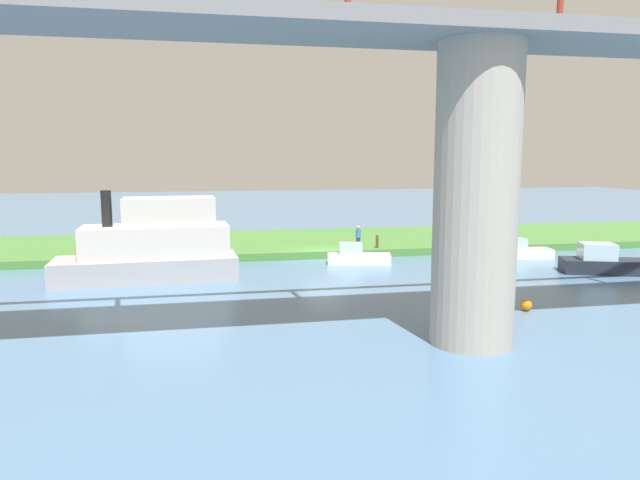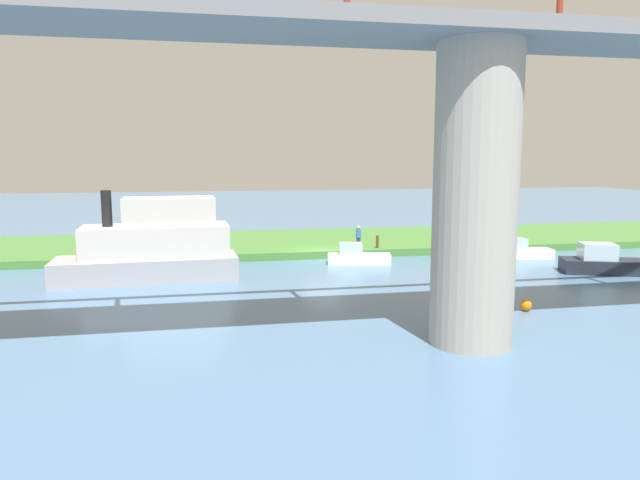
% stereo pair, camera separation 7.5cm
% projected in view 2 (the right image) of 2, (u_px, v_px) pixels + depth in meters
% --- Properties ---
extents(ground_plane, '(160.00, 160.00, 0.00)m').
position_uv_depth(ground_plane, '(324.00, 259.00, 37.92)').
color(ground_plane, '#4C7093').
extents(grassy_bank, '(80.00, 12.00, 0.50)m').
position_uv_depth(grassy_bank, '(308.00, 242.00, 43.71)').
color(grassy_bank, '#427533').
rests_on(grassy_bank, ground).
extents(bridge_pylon, '(2.91, 2.91, 10.43)m').
position_uv_depth(bridge_pylon, '(475.00, 198.00, 20.04)').
color(bridge_pylon, '#9E998E').
rests_on(bridge_pylon, ground).
extents(bridge_span, '(57.95, 4.30, 3.25)m').
position_uv_depth(bridge_span, '(481.00, 26.00, 19.26)').
color(bridge_span, slate).
rests_on(bridge_span, bridge_pylon).
extents(person_on_bank, '(0.48, 0.48, 1.39)m').
position_uv_depth(person_on_bank, '(359.00, 235.00, 40.42)').
color(person_on_bank, '#2D334C').
rests_on(person_on_bank, grassy_bank).
extents(mooring_post, '(0.20, 0.20, 0.86)m').
position_uv_depth(mooring_post, '(377.00, 242.00, 39.36)').
color(mooring_post, brown).
rests_on(mooring_post, grassy_bank).
extents(houseboat_blue, '(9.72, 3.65, 4.90)m').
position_uv_depth(houseboat_blue, '(153.00, 247.00, 31.27)').
color(houseboat_blue, '#99999E').
rests_on(houseboat_blue, ground).
extents(pontoon_yellow, '(4.06, 1.83, 1.31)m').
position_uv_depth(pontoon_yellow, '(520.00, 251.00, 38.31)').
color(pontoon_yellow, white).
rests_on(pontoon_yellow, ground).
extents(motorboat_white, '(5.48, 3.47, 1.72)m').
position_uv_depth(motorboat_white, '(606.00, 263.00, 33.24)').
color(motorboat_white, '#1E232D').
rests_on(motorboat_white, ground).
extents(skiff_small, '(4.11, 2.21, 1.30)m').
position_uv_depth(skiff_small, '(357.00, 256.00, 36.27)').
color(skiff_small, white).
rests_on(skiff_small, ground).
extents(marker_buoy, '(0.50, 0.50, 0.50)m').
position_uv_depth(marker_buoy, '(526.00, 305.00, 25.10)').
color(marker_buoy, orange).
rests_on(marker_buoy, ground).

